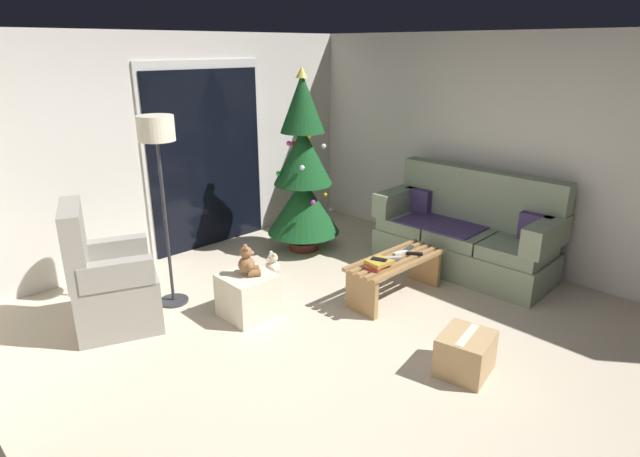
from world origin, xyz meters
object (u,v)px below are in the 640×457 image
Objects in this scene: remote_graphite at (409,248)px; cardboard_box_taped_mid_floor at (465,353)px; remote_silver at (393,258)px; armchair at (109,284)px; christmas_tree at (303,174)px; teddy_bear_chestnut at (248,262)px; cell_phone at (379,259)px; book_stack at (379,264)px; couch at (466,234)px; teddy_bear_cream_by_tree at (272,266)px; coffee_table at (395,271)px; remote_white at (401,253)px; floor_lamp at (158,148)px; ottoman at (248,295)px; remote_black at (415,254)px.

remote_graphite is 0.33× the size of cardboard_box_taped_mid_floor.
remote_silver is 2.58m from armchair.
teddy_bear_chestnut is at bearing -148.78° from christmas_tree.
remote_silver is 0.25m from cell_phone.
book_stack is 2.39m from armchair.
couch reaches higher than teddy_bear_cream_by_tree.
book_stack reaches higher than cardboard_box_taped_mid_floor.
couch reaches higher than cell_phone.
book_stack is (-1.41, 0.06, 0.05)m from couch.
remote_graphite is 1.61m from christmas_tree.
armchair is at bearing 144.55° from book_stack.
cell_phone is at bearing -176.15° from coffee_table.
cardboard_box_taped_mid_floor is at bearing 164.63° from remote_white.
remote_graphite is at bearing -22.71° from teddy_bear_chestnut.
christmas_tree reaches higher than remote_graphite.
coffee_table reaches higher than teddy_bear_cream_by_tree.
floor_lamp is (-1.36, 1.42, 1.02)m from cell_phone.
ottoman is at bearing -149.09° from christmas_tree.
teddy_bear_cream_by_tree is 0.60× the size of cardboard_box_taped_mid_floor.
cardboard_box_taped_mid_floor reaches higher than teddy_bear_cream_by_tree.
book_stack is at bearing 177.65° from couch.
remote_black is 1.64m from teddy_bear_chestnut.
remote_silver is at bearing -65.73° from teddy_bear_cream_by_tree.
floor_lamp is 1.28m from teddy_bear_chestnut.
armchair reaches higher than cell_phone.
armchair is at bearing 148.63° from coffee_table.
remote_black reaches higher than ottoman.
remote_graphite is at bearing -27.71° from armchair.
coffee_table is 0.26m from remote_black.
christmas_tree is at bearing 31.22° from teddy_bear_chestnut.
christmas_tree is 1.20m from teddy_bear_cream_by_tree.
floor_lamp is (0.60, 0.04, 1.10)m from armchair.
remote_white is at bearing -59.09° from teddy_bear_cream_by_tree.
book_stack is (-0.25, -0.03, 0.02)m from remote_silver.
floor_lamp reaches higher than cell_phone.
cell_phone is 1.23m from cardboard_box_taped_mid_floor.
floor_lamp reaches higher than remote_silver.
teddy_bear_chestnut is (-2.37, 0.77, 0.12)m from couch.
book_stack is 0.13× the size of christmas_tree.
remote_white is at bearing -41.51° from remote_silver.
remote_silver is 1.42m from ottoman.
coffee_table is 4.01× the size of book_stack.
cardboard_box_taped_mid_floor is at bearing -148.06° from couch.
armchair is (-2.46, -0.21, -0.54)m from christmas_tree.
floor_lamp is at bearing -74.92° from remote_black.
ottoman is (-0.98, 0.71, -0.25)m from book_stack.
book_stack is at bearing 74.18° from cardboard_box_taped_mid_floor.
floor_lamp is 3.07m from cardboard_box_taped_mid_floor.
couch is 0.92× the size of christmas_tree.
remote_black is at bearing -27.83° from cell_phone.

